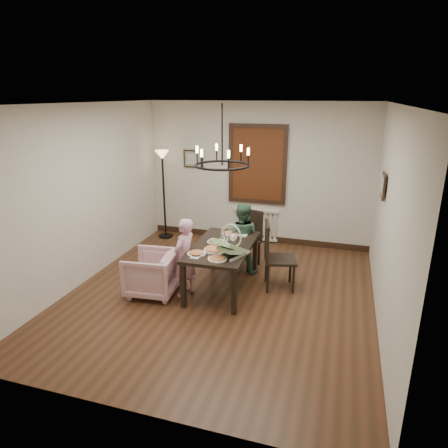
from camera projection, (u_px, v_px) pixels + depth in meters
The scene contains 17 objects.
room_shell at pixel (227, 200), 6.00m from camera, with size 4.51×5.00×2.81m.
dining_table at pixel (222, 250), 6.11m from camera, with size 0.90×1.56×0.72m.
chair_far at pixel (245, 239), 6.97m from camera, with size 0.44×0.44×1.00m, color black, non-canonical shape.
chair_right at pixel (280, 256), 6.17m from camera, with size 0.48×0.48×1.08m, color black, non-canonical shape.
armchair at pixel (152, 273), 6.04m from camera, with size 0.72×0.74×0.67m, color beige.
elderly_woman at pixel (185, 264), 5.96m from camera, with size 0.37×0.24×1.01m, color #DA99B3.
seated_man at pixel (242, 244), 6.76m from camera, with size 0.49×0.38×1.00m, color #3D664A.
baby_bouncer at pixel (231, 246), 5.63m from camera, with size 0.36×0.49×0.32m, color #9FCD8D, non-canonical shape.
salad_bowl at pixel (216, 243), 6.09m from camera, with size 0.30×0.30×0.07m, color white.
pizza_platter at pixel (215, 249), 5.88m from camera, with size 0.33×0.33×0.04m, color tan.
drinking_glass at pixel (231, 240), 6.11m from camera, with size 0.06×0.06×0.13m, color silver.
window_blinds at pixel (257, 164), 7.84m from camera, with size 1.00×0.03×1.40m, color #572711.
radiator at pixel (256, 225), 8.24m from camera, with size 0.92×0.12×0.62m, color silver, non-canonical shape.
picture_back at pixel (193, 159), 8.21m from camera, with size 0.42×0.03×0.36m, color black.
picture_right at pixel (383, 186), 5.79m from camera, with size 0.42×0.03×0.36m, color black.
floor_lamp at pixel (164, 196), 8.30m from camera, with size 0.30×0.30×1.80m, color black, non-canonical shape.
chandelier at pixel (222, 165), 5.70m from camera, with size 0.80×0.80×0.04m, color black.
Camera 1 is at (1.66, -5.20, 2.92)m, focal length 32.00 mm.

